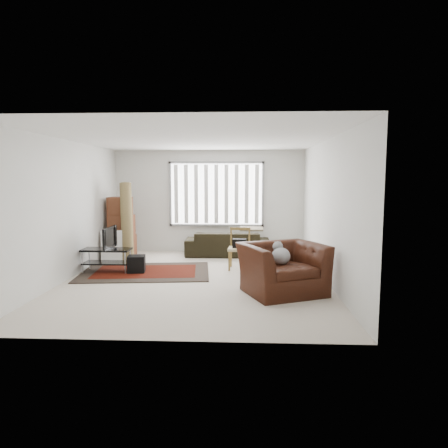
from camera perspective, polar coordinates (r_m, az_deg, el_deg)
The scene contains 11 objects.
room at distance 8.15m, azimuth -3.41°, elevation 5.11°, with size 6.00×6.02×2.71m.
persian_rug at distance 8.58m, azimuth -11.12°, elevation -6.72°, with size 2.79×2.01×0.02m.
tv_stand at distance 8.75m, azimuth -16.42°, elevation -4.29°, with size 0.99×0.45×0.50m.
tv at distance 8.69m, azimuth -16.49°, elevation -1.90°, with size 0.80×0.10×0.46m, color black.
subwoofer at distance 8.53m, azimuth -12.39°, elevation -5.57°, with size 0.34×0.34×0.34m, color black.
moving_boxes at distance 10.23m, azimuth -14.47°, elevation -0.76°, with size 0.63×0.58×1.51m.
white_flatpack at distance 9.80m, azimuth -15.48°, elevation -3.05°, with size 0.58×0.08×0.73m, color silver.
rolled_rug at distance 9.82m, azimuth -13.72°, elevation 0.36°, with size 0.28×0.28×1.86m, color brown.
sofa at distance 10.17m, azimuth 0.51°, elevation -2.27°, with size 2.11×0.91×0.81m, color black.
side_chair at distance 8.66m, azimuth 2.23°, elevation -3.24°, with size 0.51×0.51×0.89m.
armchair at distance 6.93m, azimuth 8.36°, elevation -5.79°, with size 1.65×1.56×0.97m.
Camera 1 is at (0.90, -7.59, 1.95)m, focal length 32.00 mm.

